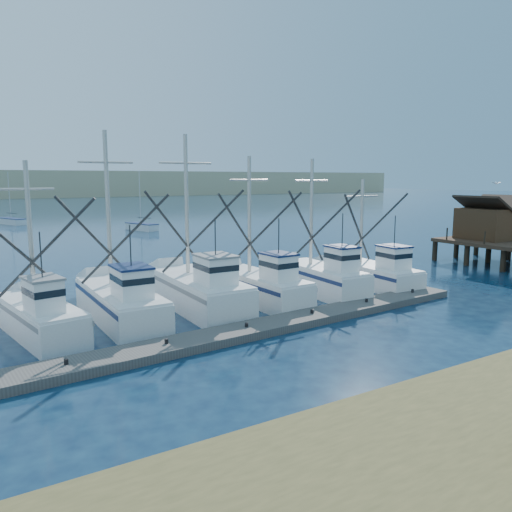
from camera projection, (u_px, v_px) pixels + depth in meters
The scene contains 7 objects.
ground at pixel (430, 344), 21.62m from camera, with size 500.00×500.00×0.00m, color #0C1C34.
floating_dock at pixel (247, 331), 22.84m from camera, with size 28.23×1.88×0.38m, color #56524D.
dune_ridge at pixel (2, 184), 198.29m from camera, with size 360.00×60.00×10.00m, color tan.
trawler_fleet at pixel (196, 294), 26.67m from camera, with size 27.99×8.51×9.51m.
sailboat_near at pixel (142, 227), 68.79m from camera, with size 3.18×5.76×8.10m.
sailboat_far at pixel (11, 221), 77.66m from camera, with size 3.63×6.44×8.10m.
flying_gull at pixel (497, 183), 39.73m from camera, with size 1.09×0.20×0.20m.
Camera 1 is at (-17.24, -13.84, 7.10)m, focal length 35.00 mm.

